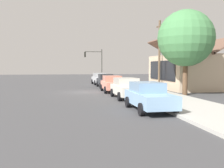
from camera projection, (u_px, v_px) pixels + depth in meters
ground_plane at (86, 92)px, 25.42m from camera, size 120.00×120.00×0.00m
sidewalk_curb at (141, 90)px, 26.36m from camera, size 60.00×4.20×0.16m
car_silver at (100, 79)px, 36.54m from camera, size 4.39×2.19×1.59m
car_charcoal at (106, 81)px, 31.31m from camera, size 4.85×1.98×1.59m
car_coral at (113, 84)px, 25.60m from camera, size 4.38×2.06×1.59m
car_ivory at (127, 88)px, 20.42m from camera, size 4.63×2.12×1.59m
car_skyblue at (149, 96)px, 14.70m from camera, size 4.54×2.05×1.59m
storefront_building at (190, 71)px, 29.61m from camera, size 9.97×6.97×5.67m
shade_tree at (186, 38)px, 22.46m from camera, size 4.87×4.87×7.37m
traffic_light_main at (95, 60)px, 40.41m from camera, size 0.37×2.79×5.20m
utility_pole_wooden at (159, 53)px, 28.44m from camera, size 1.80×0.24×7.50m
fire_hydrant_red at (124, 85)px, 27.70m from camera, size 0.22×0.22×0.71m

